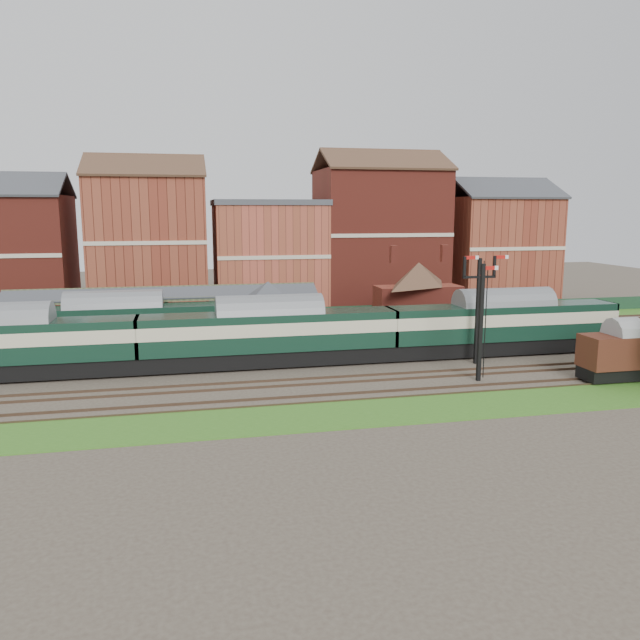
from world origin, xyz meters
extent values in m
plane|color=#473D33|center=(0.00, 0.00, 0.00)|extent=(160.00, 160.00, 0.00)
cube|color=#2D6619|center=(0.00, 16.00, 0.03)|extent=(90.00, 4.50, 0.06)
cube|color=#2D6619|center=(0.00, -12.00, 0.03)|extent=(90.00, 5.00, 0.06)
cube|color=#193823|center=(0.00, 18.00, 0.75)|extent=(90.00, 0.12, 1.50)
cube|color=#2D2D2D|center=(-5.00, 9.75, 0.50)|extent=(55.00, 3.40, 1.00)
cube|color=#6B7C58|center=(-3.00, 3.25, 1.20)|extent=(3.40, 3.20, 2.40)
cube|color=#464E30|center=(-3.00, 3.25, 3.40)|extent=(3.60, 3.40, 2.00)
pyramid|color=#383A3F|center=(-3.00, 3.25, 5.20)|extent=(5.40, 5.40, 1.60)
cube|color=maroon|center=(5.00, 3.25, 1.10)|extent=(3.00, 2.40, 2.20)
cube|color=#4C3323|center=(5.00, 2.60, 2.55)|extent=(3.20, 1.34, 0.79)
cube|color=#4C3323|center=(5.00, 3.90, 2.55)|extent=(3.20, 1.34, 0.79)
cube|color=maroon|center=(12.00, 9.75, 2.75)|extent=(8.00, 3.00, 3.50)
pyramid|color=#4C3323|center=(12.00, 9.75, 5.60)|extent=(8.10, 8.10, 2.20)
cube|color=maroon|center=(9.50, 9.75, 6.10)|extent=(0.60, 0.60, 1.60)
cube|color=maroon|center=(14.50, 9.75, 6.10)|extent=(0.60, 0.60, 1.60)
cube|color=#464E30|center=(-22.00, 8.45, 2.70)|extent=(0.22, 0.22, 3.40)
cube|color=#464E30|center=(0.00, 11.05, 2.70)|extent=(0.22, 0.22, 3.40)
cube|color=#383A3F|center=(-11.00, 8.80, 4.60)|extent=(26.00, 1.99, 0.90)
cube|color=#383A3F|center=(-11.00, 10.70, 4.60)|extent=(26.00, 1.99, 0.90)
cube|color=#464E30|center=(-11.00, 9.75, 4.98)|extent=(26.00, 0.20, 0.20)
cube|color=black|center=(12.00, -2.50, 4.00)|extent=(0.25, 0.25, 8.00)
cube|color=black|center=(12.00, -2.50, 6.60)|extent=(2.60, 0.18, 0.18)
cube|color=#B2140F|center=(11.35, -2.50, 8.05)|extent=(1.10, 0.08, 0.25)
cube|color=#B2140F|center=(13.75, -2.50, 8.05)|extent=(1.10, 0.08, 0.25)
cube|color=black|center=(10.00, -7.00, 4.00)|extent=(0.25, 0.25, 8.00)
cube|color=#B2140F|center=(10.55, -7.00, 7.70)|extent=(1.10, 0.08, 0.25)
cube|color=maroon|center=(-13.00, 25.00, 7.50)|extent=(12.00, 10.00, 15.00)
cube|color=#AA4937|center=(0.00, 25.00, 6.00)|extent=(12.00, 10.00, 12.00)
cube|color=maroon|center=(13.00, 25.00, 8.00)|extent=(14.00, 10.00, 16.00)
cube|color=maroon|center=(28.00, 25.00, 6.50)|extent=(12.00, 10.00, 13.00)
cube|color=black|center=(-3.35, 0.00, 0.74)|extent=(18.85, 2.64, 1.15)
cube|color=black|center=(-3.35, 0.00, 2.67)|extent=(18.85, 2.93, 2.72)
cube|color=beige|center=(-3.35, 0.00, 3.00)|extent=(18.87, 2.97, 0.94)
cube|color=slate|center=(-3.35, 0.00, 4.19)|extent=(18.85, 2.93, 0.63)
cube|color=black|center=(15.50, 0.00, 0.74)|extent=(18.85, 2.64, 1.15)
cube|color=black|center=(15.50, 0.00, 2.67)|extent=(18.85, 2.93, 2.72)
cube|color=beige|center=(15.50, 0.00, 3.00)|extent=(18.87, 2.97, 0.94)
cube|color=slate|center=(15.50, 0.00, 4.19)|extent=(18.85, 2.93, 0.63)
cube|color=black|center=(-14.92, 6.50, 0.72)|extent=(18.22, 2.55, 1.11)
cube|color=black|center=(-14.92, 6.50, 2.59)|extent=(18.22, 2.83, 2.63)
cube|color=beige|center=(-14.92, 6.50, 2.90)|extent=(18.24, 2.87, 0.91)
cube|color=slate|center=(-14.92, 6.50, 4.06)|extent=(18.22, 2.83, 0.61)
cube|color=black|center=(19.50, -9.00, 0.57)|extent=(5.51, 2.03, 0.83)
cube|color=#421A13|center=(19.50, -9.00, 2.09)|extent=(5.51, 2.39, 2.20)
cube|color=gray|center=(19.50, -9.00, 3.30)|extent=(5.51, 2.39, 0.40)
camera|label=1|loc=(-9.31, -44.96, 11.47)|focal=35.00mm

